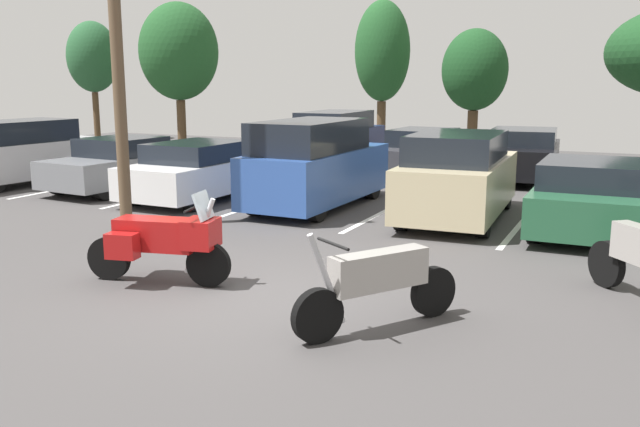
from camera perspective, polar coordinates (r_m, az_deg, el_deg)
name	(u,v)px	position (r m, az deg, el deg)	size (l,w,h in m)	color
ground	(249,298)	(9.47, -6.05, -7.07)	(44.00, 44.00, 0.10)	#423F3F
motorcycle_touring	(163,240)	(9.98, -13.14, -2.17)	(2.19, 1.04, 1.37)	black
motorcycle_second	(378,282)	(8.00, 4.89, -5.82)	(1.38, 2.01, 1.28)	black
parking_stripes	(322,207)	(15.71, 0.14, 0.56)	(21.10, 4.73, 0.01)	silver
car_silver	(24,153)	(20.89, -23.73, 4.72)	(2.13, 4.75, 1.80)	#B7B7BC
car_grey	(125,164)	(18.95, -16.14, 4.02)	(2.21, 4.64, 1.40)	slate
car_white	(202,170)	(17.04, -9.91, 3.60)	(2.02, 4.61, 1.42)	white
car_blue	(315,165)	(15.53, -0.39, 4.15)	(1.85, 4.60, 2.02)	#2D519E
car_champagne	(458,177)	(14.47, 11.58, 3.04)	(2.04, 4.63, 1.84)	#C1B289
car_green	(590,196)	(14.20, 21.82, 1.39)	(1.92, 4.75, 1.41)	#235638
car_far_navy	(338,140)	(22.53, 1.50, 6.24)	(1.83, 4.25, 1.90)	navy
car_far_charcoal	(425,152)	(21.54, 8.84, 5.15)	(2.06, 4.77, 1.41)	#38383D
car_far_black	(523,154)	(20.81, 16.76, 4.81)	(2.29, 4.77, 1.51)	black
tree_center_right	(179,52)	(31.93, -11.83, 13.21)	(3.56, 3.56, 6.33)	#4C3823
tree_left	(93,57)	(35.32, -18.63, 12.38)	(2.46, 2.46, 5.69)	#4C3823
tree_rear	(382,52)	(30.38, 5.29, 13.43)	(2.41, 2.41, 6.31)	#4C3823
tree_center	(475,70)	(28.90, 12.93, 11.68)	(2.68, 2.68, 4.96)	#4C3823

